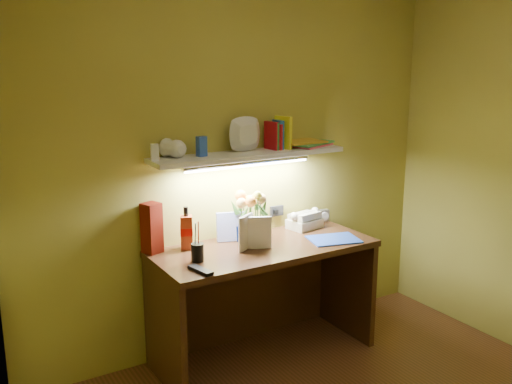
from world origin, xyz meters
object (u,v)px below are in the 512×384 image
desk_clock (323,216)px  whisky_bottle (186,228)px  desk (264,302)px  flower_bouquet (250,214)px  telephone (305,219)px

desk_clock → whisky_bottle: whisky_bottle is taller
desk → desk_clock: desk_clock is taller
flower_bouquet → telephone: (0.45, 0.03, -0.11)m
desk_clock → telephone: bearing=-152.3°
telephone → flower_bouquet: bearing=173.3°
whisky_bottle → desk_clock: bearing=2.8°
flower_bouquet → desk_clock: size_ratio=3.95×
flower_bouquet → desk_clock: flower_bouquet is taller
flower_bouquet → telephone: 0.46m
telephone → desk_clock: (0.21, 0.06, -0.02)m
telephone → desk_clock: size_ratio=2.50×
desk_clock → whisky_bottle: bearing=-167.0°
desk → desk_clock: size_ratio=16.18×
desk → flower_bouquet: flower_bouquet is taller
desk_clock → whisky_bottle: 1.09m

